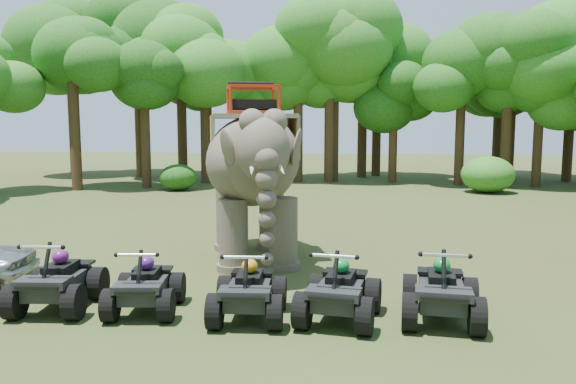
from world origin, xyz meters
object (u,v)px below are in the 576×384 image
at_px(atv_1, 145,279).
at_px(atv_0, 58,273).
at_px(atv_3, 339,283).
at_px(atv_4, 442,283).
at_px(atv_2, 249,283).
at_px(elephant, 254,171).

bearing_deg(atv_1, atv_0, 173.69).
relative_size(atv_3, atv_4, 0.98).
relative_size(atv_0, atv_2, 1.05).
bearing_deg(atv_4, atv_3, -169.09).
height_order(atv_0, atv_3, atv_0).
distance_m(atv_0, atv_2, 3.68).
relative_size(atv_2, atv_4, 0.95).
bearing_deg(atv_3, atv_0, -171.80).
bearing_deg(atv_0, atv_2, -6.66).
height_order(elephant, atv_1, elephant).
bearing_deg(atv_2, atv_0, 174.63).
bearing_deg(atv_3, elephant, 126.24).
relative_size(elephant, atv_2, 3.10).
relative_size(atv_2, atv_3, 0.97).
bearing_deg(atv_1, atv_4, -5.95).
xyz_separation_m(elephant, atv_3, (2.32, -4.38, -1.61)).
relative_size(elephant, atv_4, 2.93).
xyz_separation_m(elephant, atv_4, (4.12, -4.21, -1.59)).
distance_m(elephant, atv_3, 5.21).
xyz_separation_m(atv_2, atv_4, (3.42, 0.26, 0.04)).
height_order(atv_3, atv_4, atv_4).
distance_m(atv_0, atv_3, 5.30).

